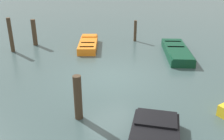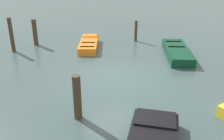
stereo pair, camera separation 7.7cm
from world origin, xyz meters
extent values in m
plane|color=#384C4C|center=(0.00, 0.00, 0.00)|extent=(80.00, 80.00, 0.00)
cube|color=orange|center=(4.37, -0.52, 0.20)|extent=(3.07, 2.15, 0.40)
cube|color=black|center=(4.37, -0.52, 0.34)|extent=(2.58, 1.76, 0.04)
cube|color=orange|center=(5.40, -1.00, 0.43)|extent=(0.97, 1.10, 0.06)
cube|color=black|center=(4.17, -0.43, 0.38)|extent=(0.52, 0.80, 0.04)
cube|color=black|center=(3.45, -0.09, 0.38)|extent=(0.52, 0.80, 0.04)
cube|color=black|center=(-4.06, 0.45, 0.43)|extent=(1.44, 1.51, 0.06)
cube|color=#0C3823|center=(1.07, -4.43, 0.20)|extent=(3.85, 2.82, 0.40)
cube|color=maroon|center=(1.07, -4.43, 0.34)|extent=(3.24, 2.33, 0.04)
cube|color=#0C3823|center=(-0.21, -3.74, 0.43)|extent=(1.23, 1.33, 0.06)
cube|color=maroon|center=(1.32, -4.57, 0.38)|extent=(0.62, 0.91, 0.04)
cube|color=maroon|center=(2.22, -5.06, 0.38)|extent=(0.62, 0.91, 0.04)
cylinder|color=#423323|center=(-2.41, 2.36, 0.77)|extent=(0.27, 0.27, 1.53)
cylinder|color=#423323|center=(4.38, -3.73, 0.67)|extent=(0.18, 0.18, 1.33)
cylinder|color=#423323|center=(5.59, 3.60, 0.97)|extent=(0.22, 0.22, 1.94)
cylinder|color=#423323|center=(6.30, 2.22, 0.79)|extent=(0.27, 0.27, 1.58)
camera|label=1|loc=(-9.32, 4.45, 4.81)|focal=40.90mm
camera|label=2|loc=(-9.36, 4.38, 4.81)|focal=40.90mm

